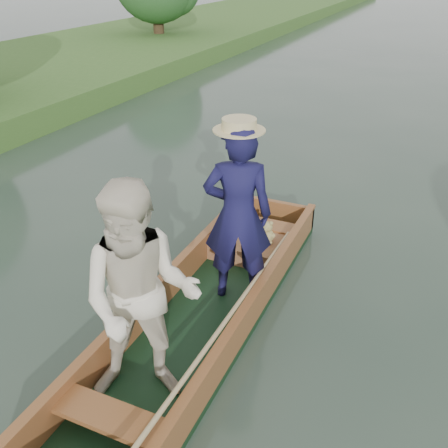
% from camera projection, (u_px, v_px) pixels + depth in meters
% --- Properties ---
extents(ground, '(120.00, 120.00, 0.00)m').
position_uv_depth(ground, '(201.00, 326.00, 5.38)').
color(ground, '#283D30').
rests_on(ground, ground).
extents(trees_far, '(23.02, 15.38, 4.53)m').
position_uv_depth(trees_far, '(365.00, 6.00, 11.29)').
color(trees_far, '#47331E').
rests_on(trees_far, ground).
extents(punt, '(1.22, 5.23, 2.11)m').
position_uv_depth(punt, '(191.00, 277.00, 4.75)').
color(punt, black).
rests_on(punt, ground).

